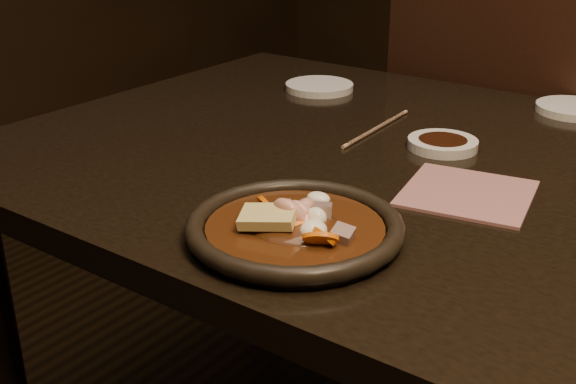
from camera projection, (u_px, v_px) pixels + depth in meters
The scene contains 9 objects.
table at pixel (522, 239), 0.99m from camera, with size 1.60×0.90×0.75m.
chair at pixel (498, 168), 1.64m from camera, with size 0.49×0.49×0.97m.
plate at pixel (295, 229), 0.81m from camera, with size 0.25×0.25×0.03m.
stirfry at pixel (295, 224), 0.81m from camera, with size 0.15×0.13×0.06m.
soy_dish at pixel (443, 144), 1.09m from camera, with size 0.11×0.11×0.01m, color silver.
saucer_left at pixel (319, 87), 1.41m from camera, with size 0.13×0.13×0.01m, color silver.
saucer_right at pixel (574, 109), 1.27m from camera, with size 0.13×0.13×0.01m, color silver.
chopsticks at pixel (377, 128), 1.18m from camera, with size 0.02×0.22×0.01m.
napkin at pixel (467, 193), 0.93m from camera, with size 0.16×0.16×0.00m, color #935C5A.
Camera 1 is at (0.26, -0.90, 1.12)m, focal length 45.00 mm.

